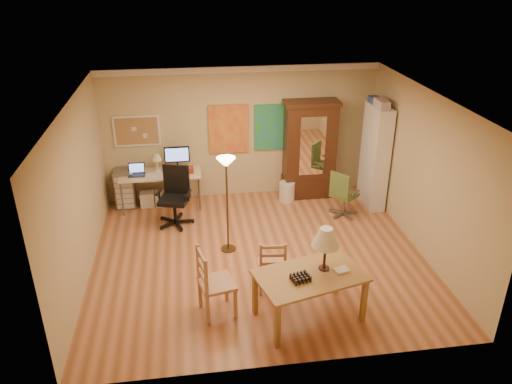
{
  "coord_description": "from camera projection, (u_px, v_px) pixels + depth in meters",
  "views": [
    {
      "loc": [
        -1.06,
        -7.08,
        4.6
      ],
      "look_at": [
        -0.0,
        0.3,
        1.06
      ],
      "focal_mm": 35.0,
      "sensor_mm": 36.0,
      "label": 1
    }
  ],
  "objects": [
    {
      "name": "computer_desk",
      "position": [
        163.0,
        185.0,
        9.97
      ],
      "size": [
        1.59,
        0.7,
        1.2
      ],
      "color": "beige",
      "rests_on": "floor"
    },
    {
      "name": "floor",
      "position": [
        259.0,
        256.0,
        8.44
      ],
      "size": [
        5.5,
        5.5,
        0.0
      ],
      "primitive_type": "plane",
      "color": "#935734",
      "rests_on": "ground"
    },
    {
      "name": "art_panel_right",
      "position": [
        273.0,
        127.0,
        10.11
      ],
      "size": [
        0.75,
        0.04,
        0.95
      ],
      "primitive_type": "cube",
      "color": "teal",
      "rests_on": "floor"
    },
    {
      "name": "armoire",
      "position": [
        309.0,
        156.0,
        10.24
      ],
      "size": [
        1.1,
        0.52,
        2.03
      ],
      "color": "#33210E",
      "rests_on": "floor"
    },
    {
      "name": "art_panel_left",
      "position": [
        229.0,
        129.0,
        9.99
      ],
      "size": [
        0.8,
        0.04,
        1.0
      ],
      "primitive_type": "cube",
      "color": "yellow",
      "rests_on": "floor"
    },
    {
      "name": "crown_molding",
      "position": [
        240.0,
        69.0,
        9.5
      ],
      "size": [
        5.5,
        0.08,
        0.12
      ],
      "primitive_type": "cube",
      "color": "white",
      "rests_on": "floor"
    },
    {
      "name": "ladder_chair_left",
      "position": [
        214.0,
        284.0,
        6.9
      ],
      "size": [
        0.56,
        0.57,
        1.05
      ],
      "color": "#AB6F4E",
      "rests_on": "floor"
    },
    {
      "name": "bookshelf",
      "position": [
        375.0,
        157.0,
        9.79
      ],
      "size": [
        0.31,
        0.82,
        2.05
      ],
      "color": "white",
      "rests_on": "floor"
    },
    {
      "name": "office_chair_green",
      "position": [
        343.0,
        204.0,
        9.66
      ],
      "size": [
        0.6,
        0.6,
        0.94
      ],
      "color": "slate",
      "rests_on": "floor"
    },
    {
      "name": "torchiere_lamp",
      "position": [
        226.0,
        177.0,
        8.04
      ],
      "size": [
        0.31,
        0.31,
        1.7
      ],
      "color": "#46341C",
      "rests_on": "floor"
    },
    {
      "name": "dining_table",
      "position": [
        316.0,
        264.0,
        6.69
      ],
      "size": [
        1.61,
        1.2,
        1.35
      ],
      "color": "olive",
      "rests_on": "floor"
    },
    {
      "name": "ladder_chair_back",
      "position": [
        272.0,
        267.0,
        7.42
      ],
      "size": [
        0.44,
        0.42,
        0.88
      ],
      "color": "#AB6F4E",
      "rests_on": "floor"
    },
    {
      "name": "office_chair_black",
      "position": [
        175.0,
        209.0,
        9.35
      ],
      "size": [
        0.68,
        0.68,
        1.11
      ],
      "color": "black",
      "rests_on": "floor"
    },
    {
      "name": "corkboard",
      "position": [
        137.0,
        131.0,
        9.74
      ],
      "size": [
        0.9,
        0.04,
        0.62
      ],
      "primitive_type": "cube",
      "color": "#A47D4D",
      "rests_on": "floor"
    },
    {
      "name": "drawer_cart",
      "position": [
        125.0,
        188.0,
        9.99
      ],
      "size": [
        0.38,
        0.46,
        0.76
      ],
      "color": "slate",
      "rests_on": "floor"
    },
    {
      "name": "wastebin",
      "position": [
        287.0,
        192.0,
        10.27
      ],
      "size": [
        0.32,
        0.32,
        0.4
      ],
      "primitive_type": "cylinder",
      "color": "silver",
      "rests_on": "floor"
    }
  ]
}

